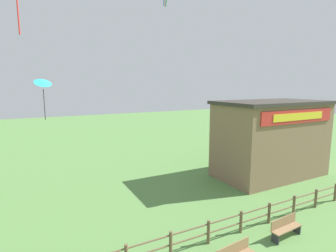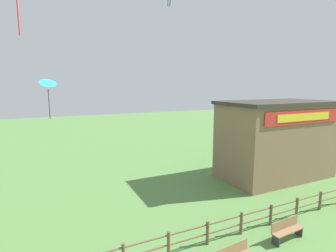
{
  "view_description": "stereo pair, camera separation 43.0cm",
  "coord_description": "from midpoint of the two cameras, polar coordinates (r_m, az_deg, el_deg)",
  "views": [
    {
      "loc": [
        -5.47,
        -2.4,
        6.75
      ],
      "look_at": [
        0.0,
        8.05,
        4.94
      ],
      "focal_mm": 28.0,
      "sensor_mm": 36.0,
      "label": 1
    },
    {
      "loc": [
        -5.08,
        -2.59,
        6.75
      ],
      "look_at": [
        0.0,
        8.05,
        4.94
      ],
      "focal_mm": 28.0,
      "sensor_mm": 36.0,
      "label": 2
    }
  ],
  "objects": [
    {
      "name": "wooden_fence",
      "position": [
        11.78,
        3.76,
        -22.81
      ],
      "size": [
        20.45,
        0.14,
        1.05
      ],
      "color": "brown",
      "rests_on": "ground_plane"
    },
    {
      "name": "seaside_building",
      "position": [
        21.07,
        20.89,
        -2.52
      ],
      "size": [
        8.46,
        4.58,
        5.67
      ],
      "color": "#84664C",
      "rests_on": "ground_plane"
    },
    {
      "name": "park_bench_by_building",
      "position": [
        13.57,
        23.32,
        -19.5
      ],
      "size": [
        1.73,
        0.51,
        0.92
      ],
      "color": "olive",
      "rests_on": "ground_plane"
    },
    {
      "name": "kite_cyan_delta",
      "position": [
        18.29,
        -26.21,
        8.29
      ],
      "size": [
        1.25,
        1.18,
        2.62
      ],
      "color": "#2DB2C6"
    }
  ]
}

